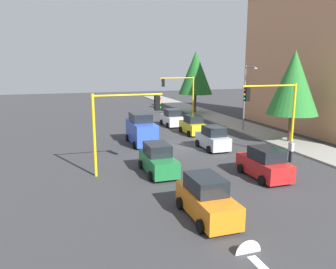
{
  "coord_description": "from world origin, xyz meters",
  "views": [
    {
      "loc": [
        27.05,
        -9.56,
        7.11
      ],
      "look_at": [
        0.46,
        -0.77,
        1.2
      ],
      "focal_mm": 35.83,
      "sensor_mm": 36.0,
      "label": 1
    }
  ],
  "objects_px": {
    "delivery_van_blue": "(141,130)",
    "car_green": "(158,160)",
    "car_white": "(172,118)",
    "car_yellow": "(193,125)",
    "tree_roadside_near": "(294,83)",
    "street_lamp_curbside": "(247,91)",
    "traffic_signal_near_left": "(274,106)",
    "pedestrian_crossing": "(291,150)",
    "car_silver": "(213,139)",
    "car_orange": "(207,199)",
    "tree_roadside_far": "(196,73)",
    "car_red": "(264,164)",
    "traffic_signal_near_right": "(123,117)",
    "traffic_signal_far_left": "(180,89)"
  },
  "relations": [
    {
      "from": "traffic_signal_near_left",
      "to": "traffic_signal_near_right",
      "type": "bearing_deg",
      "value": -90.0
    },
    {
      "from": "car_green",
      "to": "pedestrian_crossing",
      "type": "xyz_separation_m",
      "value": [
        0.65,
        10.01,
        0.01
      ]
    },
    {
      "from": "traffic_signal_near_left",
      "to": "car_green",
      "type": "relative_size",
      "value": 1.39
    },
    {
      "from": "tree_roadside_far",
      "to": "car_green",
      "type": "xyz_separation_m",
      "value": [
        24.6,
        -13.0,
        -4.98
      ]
    },
    {
      "from": "car_orange",
      "to": "traffic_signal_near_right",
      "type": "bearing_deg",
      "value": -162.33
    },
    {
      "from": "tree_roadside_near",
      "to": "car_yellow",
      "type": "relative_size",
      "value": 2.22
    },
    {
      "from": "delivery_van_blue",
      "to": "car_green",
      "type": "bearing_deg",
      "value": -6.4
    },
    {
      "from": "tree_roadside_near",
      "to": "car_orange",
      "type": "xyz_separation_m",
      "value": [
        11.62,
        -13.71,
        -4.57
      ]
    },
    {
      "from": "street_lamp_curbside",
      "to": "car_green",
      "type": "xyz_separation_m",
      "value": [
        10.21,
        -12.7,
        -3.45
      ]
    },
    {
      "from": "delivery_van_blue",
      "to": "pedestrian_crossing",
      "type": "height_order",
      "value": "delivery_van_blue"
    },
    {
      "from": "traffic_signal_far_left",
      "to": "pedestrian_crossing",
      "type": "relative_size",
      "value": 3.23
    },
    {
      "from": "traffic_signal_far_left",
      "to": "car_silver",
      "type": "bearing_deg",
      "value": -10.36
    },
    {
      "from": "tree_roadside_near",
      "to": "street_lamp_curbside",
      "type": "bearing_deg",
      "value": -166.95
    },
    {
      "from": "tree_roadside_far",
      "to": "car_green",
      "type": "relative_size",
      "value": 2.18
    },
    {
      "from": "car_orange",
      "to": "car_green",
      "type": "height_order",
      "value": "same"
    },
    {
      "from": "car_orange",
      "to": "car_red",
      "type": "bearing_deg",
      "value": 124.4
    },
    {
      "from": "delivery_van_blue",
      "to": "car_silver",
      "type": "bearing_deg",
      "value": 54.14
    },
    {
      "from": "tree_roadside_far",
      "to": "car_yellow",
      "type": "relative_size",
      "value": 2.38
    },
    {
      "from": "tree_roadside_far",
      "to": "car_orange",
      "type": "xyz_separation_m",
      "value": [
        31.62,
        -12.71,
        -4.98
      ]
    },
    {
      "from": "street_lamp_curbside",
      "to": "car_silver",
      "type": "relative_size",
      "value": 1.88
    },
    {
      "from": "car_silver",
      "to": "tree_roadside_far",
      "type": "bearing_deg",
      "value": 161.3
    },
    {
      "from": "car_yellow",
      "to": "car_white",
      "type": "relative_size",
      "value": 1.02
    },
    {
      "from": "traffic_signal_near_right",
      "to": "tree_roadside_near",
      "type": "distance_m",
      "value": 16.71
    },
    {
      "from": "tree_roadside_near",
      "to": "car_yellow",
      "type": "height_order",
      "value": "tree_roadside_near"
    },
    {
      "from": "traffic_signal_near_left",
      "to": "pedestrian_crossing",
      "type": "height_order",
      "value": "traffic_signal_near_left"
    },
    {
      "from": "traffic_signal_near_left",
      "to": "tree_roadside_near",
      "type": "relative_size",
      "value": 0.68
    },
    {
      "from": "street_lamp_curbside",
      "to": "tree_roadside_far",
      "type": "height_order",
      "value": "tree_roadside_far"
    },
    {
      "from": "car_silver",
      "to": "car_green",
      "type": "height_order",
      "value": "same"
    },
    {
      "from": "car_red",
      "to": "pedestrian_crossing",
      "type": "xyz_separation_m",
      "value": [
        -2.36,
        3.87,
        0.01
      ]
    },
    {
      "from": "tree_roadside_far",
      "to": "car_red",
      "type": "bearing_deg",
      "value": -13.96
    },
    {
      "from": "tree_roadside_far",
      "to": "car_red",
      "type": "height_order",
      "value": "tree_roadside_far"
    },
    {
      "from": "car_red",
      "to": "car_orange",
      "type": "bearing_deg",
      "value": -55.6
    },
    {
      "from": "traffic_signal_near_left",
      "to": "car_white",
      "type": "distance_m",
      "value": 16.02
    },
    {
      "from": "car_silver",
      "to": "car_white",
      "type": "relative_size",
      "value": 1.01
    },
    {
      "from": "tree_roadside_far",
      "to": "car_silver",
      "type": "relative_size",
      "value": 2.4
    },
    {
      "from": "tree_roadside_far",
      "to": "pedestrian_crossing",
      "type": "height_order",
      "value": "tree_roadside_far"
    },
    {
      "from": "traffic_signal_near_right",
      "to": "car_green",
      "type": "height_order",
      "value": "traffic_signal_near_right"
    },
    {
      "from": "tree_roadside_far",
      "to": "car_green",
      "type": "bearing_deg",
      "value": -27.85
    },
    {
      "from": "traffic_signal_far_left",
      "to": "tree_roadside_far",
      "type": "height_order",
      "value": "tree_roadside_far"
    },
    {
      "from": "delivery_van_blue",
      "to": "car_white",
      "type": "height_order",
      "value": "delivery_van_blue"
    },
    {
      "from": "car_white",
      "to": "car_yellow",
      "type": "bearing_deg",
      "value": 6.03
    },
    {
      "from": "car_silver",
      "to": "car_orange",
      "type": "distance_m",
      "value": 13.12
    },
    {
      "from": "traffic_signal_near_left",
      "to": "street_lamp_curbside",
      "type": "relative_size",
      "value": 0.81
    },
    {
      "from": "tree_roadside_near",
      "to": "pedestrian_crossing",
      "type": "xyz_separation_m",
      "value": [
        5.26,
        -3.99,
        -4.56
      ]
    },
    {
      "from": "tree_roadside_near",
      "to": "pedestrian_crossing",
      "type": "relative_size",
      "value": 4.9
    },
    {
      "from": "car_silver",
      "to": "car_green",
      "type": "xyz_separation_m",
      "value": [
        4.67,
        -6.25,
        0.0
      ]
    },
    {
      "from": "street_lamp_curbside",
      "to": "car_white",
      "type": "relative_size",
      "value": 1.9
    },
    {
      "from": "traffic_signal_near_right",
      "to": "car_orange",
      "type": "bearing_deg",
      "value": 17.67
    },
    {
      "from": "car_orange",
      "to": "car_red",
      "type": "xyz_separation_m",
      "value": [
        -4.01,
        5.85,
        0.0
      ]
    },
    {
      "from": "car_yellow",
      "to": "car_red",
      "type": "bearing_deg",
      "value": -3.62
    }
  ]
}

